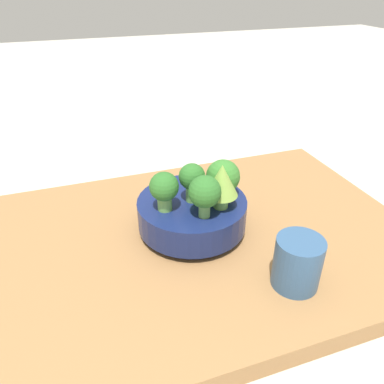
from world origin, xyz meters
TOP-DOWN VIEW (x-y plane):
  - ground_plane at (0.00, 0.00)m, footprint 6.00×6.00m
  - table at (0.00, 0.00)m, footprint 0.96×0.62m
  - bowl at (0.02, 0.02)m, footprint 0.23×0.23m
  - romanesco_piece_near at (0.07, -0.02)m, footprint 0.07×0.07m
  - broccoli_floret_front at (0.02, -0.04)m, footprint 0.06×0.06m
  - broccoli_floret_right at (0.08, 0.02)m, footprint 0.07×0.07m
  - broccoli_floret_left at (-0.04, 0.01)m, footprint 0.06×0.06m
  - broccoli_floret_center at (0.02, 0.02)m, footprint 0.05×0.05m
  - cup at (0.14, -0.19)m, footprint 0.08×0.08m

SIDE VIEW (x-z plane):
  - ground_plane at x=0.00m, z-range 0.00..0.00m
  - table at x=0.00m, z-range 0.00..0.04m
  - bowl at x=0.02m, z-range 0.05..0.12m
  - cup at x=0.14m, z-range 0.04..0.14m
  - broccoli_floret_right at x=0.08m, z-range 0.12..0.20m
  - broccoli_floret_left at x=-0.04m, z-range 0.12..0.20m
  - broccoli_floret_center at x=0.02m, z-range 0.12..0.21m
  - broccoli_floret_front at x=0.02m, z-range 0.12..0.21m
  - romanesco_piece_near at x=0.07m, z-range 0.13..0.22m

